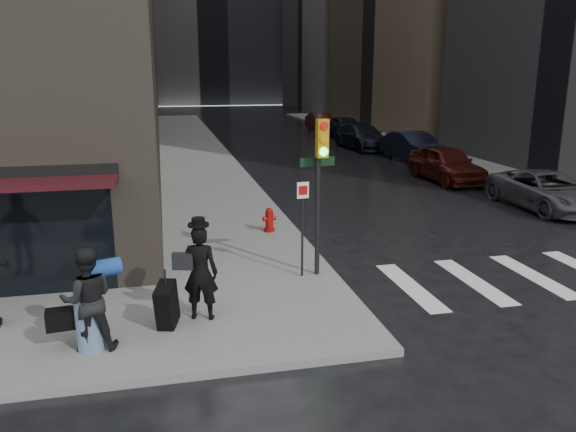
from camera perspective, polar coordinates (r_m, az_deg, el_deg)
name	(u,v)px	position (r m, az deg, el deg)	size (l,w,h in m)	color
ground	(269,319)	(11.36, -1.98, -10.45)	(140.00, 140.00, 0.00)	black
sidewalk_left	(191,145)	(37.47, -9.83, 7.08)	(4.00, 50.00, 0.15)	slate
sidewalk_right	(385,140)	(40.47, 9.79, 7.62)	(3.00, 50.00, 0.15)	slate
crosswalk	(562,273)	(15.33, 26.07, -5.22)	(8.50, 3.00, 0.01)	silver
bldg_right_far	(388,6)	(74.02, 10.09, 20.30)	(22.00, 20.00, 25.00)	slate
man_overcoat	(193,278)	(10.80, -9.59, -6.21)	(1.29, 0.96, 2.05)	black
man_jeans	(87,299)	(10.13, -19.73, -7.96)	(1.33, 0.79, 1.84)	black
traffic_light	(318,174)	(12.61, 3.09, 4.27)	(0.93, 0.47, 3.73)	black
fire_hydrant	(269,221)	(16.69, -1.91, -0.50)	(0.41, 0.32, 0.72)	#930B09
parked_car_0	(547,190)	(22.00, 24.78, 2.37)	(2.22, 4.82, 1.34)	#44454A
parked_car_1	(446,164)	(26.01, 15.78, 5.14)	(1.88, 4.67, 1.59)	#41120D
parked_car_2	(414,147)	(31.33, 12.64, 6.85)	(1.69, 4.84, 1.59)	black
parked_car_3	(362,137)	(36.04, 7.55, 7.99)	(2.16, 5.31, 1.54)	black
parked_car_4	(346,127)	(41.47, 5.91, 8.94)	(1.91, 4.74, 1.62)	black
parked_car_5	(321,122)	(46.64, 3.39, 9.50)	(1.53, 4.40, 1.45)	#450D0E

